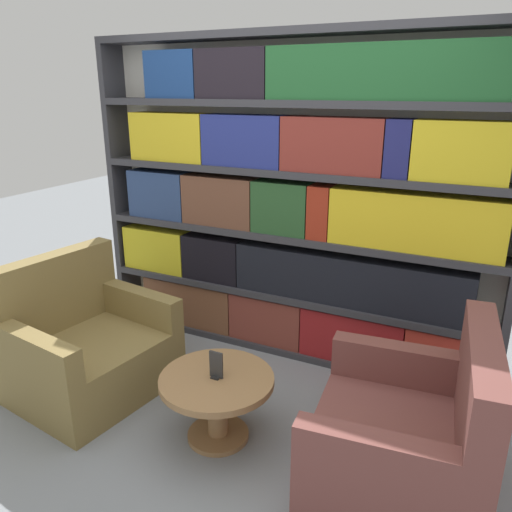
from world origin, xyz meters
TOP-DOWN VIEW (x-y plane):
  - ground_plane at (0.00, 0.00)m, footprint 14.00×14.00m
  - bookshelf at (0.02, 1.26)m, footprint 3.09×0.30m
  - armchair_left at (-0.99, 0.14)m, footprint 0.94×1.05m
  - armchair_right at (1.12, 0.13)m, footprint 0.91×1.02m
  - coffee_table at (0.07, 0.08)m, footprint 0.66×0.66m
  - table_sign at (0.07, 0.08)m, footprint 0.08×0.06m

SIDE VIEW (x-z plane):
  - ground_plane at x=0.00m, z-range 0.00..0.00m
  - coffee_table at x=0.07m, z-range 0.09..0.50m
  - armchair_left at x=-0.99m, z-range -0.16..0.75m
  - armchair_right at x=1.12m, z-range -0.16..0.75m
  - table_sign at x=0.07m, z-range 0.39..0.56m
  - bookshelf at x=0.02m, z-range -0.03..2.30m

